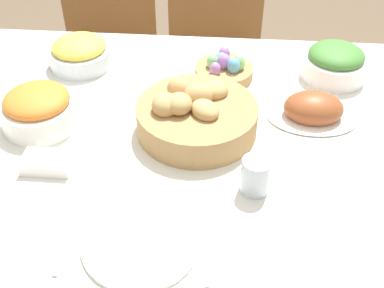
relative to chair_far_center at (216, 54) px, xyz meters
name	(u,v)px	position (x,y,z in m)	size (l,w,h in m)	color
dining_table	(193,229)	(-0.03, -0.91, -0.11)	(1.73, 1.10, 0.75)	silver
chair_far_center	(216,54)	(0.00, 0.00, 0.00)	(0.46, 0.46, 0.89)	brown
chair_far_left	(107,49)	(-0.49, 0.00, 0.00)	(0.43, 0.43, 0.89)	brown
bread_basket	(196,115)	(-0.02, -0.89, 0.31)	(0.31, 0.31, 0.13)	#AD8451
egg_basket	(224,69)	(0.04, -0.62, 0.30)	(0.18, 0.18, 0.08)	#AD8451
ham_platter	(313,110)	(0.29, -0.81, 0.29)	(0.25, 0.17, 0.09)	white
pineapple_bowl	(80,53)	(-0.41, -0.58, 0.31)	(0.20, 0.20, 0.10)	silver
carrot_bowl	(39,109)	(-0.44, -0.89, 0.32)	(0.20, 0.20, 0.11)	white
green_salad_bowl	(335,63)	(0.37, -0.59, 0.32)	(0.19, 0.19, 0.10)	white
dinner_plate	(141,241)	(-0.11, -1.27, 0.27)	(0.25, 0.25, 0.01)	white
fork	(71,237)	(-0.25, -1.27, 0.27)	(0.02, 0.19, 0.00)	silver
knife	(213,247)	(0.04, -1.27, 0.27)	(0.02, 0.19, 0.00)	silver
spoon	(228,248)	(0.07, -1.27, 0.27)	(0.02, 0.19, 0.00)	silver
drinking_cup	(255,176)	(0.13, -1.09, 0.31)	(0.07, 0.07, 0.09)	silver
butter_dish	(48,163)	(-0.37, -1.06, 0.28)	(0.12, 0.07, 0.03)	white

